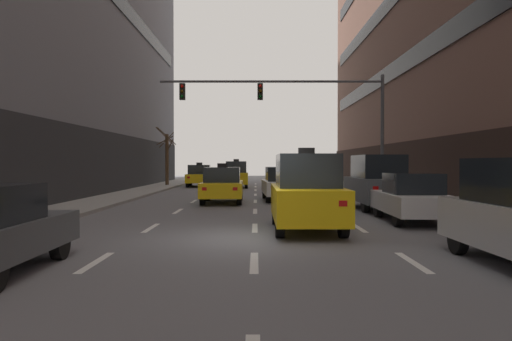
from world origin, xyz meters
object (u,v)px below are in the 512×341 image
taxi_driving_4 (307,193)px  car_parked_2 (412,198)px  taxi_driving_0 (223,185)px  taxi_driving_3 (237,175)px  taxi_driving_2 (200,176)px  car_driving_5 (283,184)px  car_parked_3 (378,182)px  traffic_signal_0 (302,106)px  street_tree_0 (167,157)px

taxi_driving_4 → car_parked_2: 4.14m
taxi_driving_0 → taxi_driving_3: size_ratio=1.08×
taxi_driving_2 → car_parked_2: (9.61, -23.74, -0.08)m
taxi_driving_0 → car_parked_2: taxi_driving_0 is taller
taxi_driving_4 → car_driving_5: (-0.07, 10.95, -0.24)m
taxi_driving_0 → car_parked_3: (6.65, -3.14, 0.27)m
car_driving_5 → car_parked_3: car_parked_3 is taller
taxi_driving_4 → traffic_signal_0: 11.99m
taxi_driving_0 → taxi_driving_4: bearing=-72.4°
taxi_driving_3 → traffic_signal_0: bearing=-72.9°
taxi_driving_4 → car_parked_3: size_ratio=0.96×
taxi_driving_0 → car_driving_5: bearing=24.8°
taxi_driving_0 → street_tree_0: (-5.60, 16.23, 1.54)m
street_tree_0 → taxi_driving_0: bearing=-71.0°
taxi_driving_0 → car_parked_3: size_ratio=0.98×
traffic_signal_0 → taxi_driving_3: bearing=107.1°
taxi_driving_2 → traffic_signal_0: traffic_signal_0 is taller
taxi_driving_3 → car_parked_2: bearing=-73.3°
taxi_driving_2 → car_parked_3: car_parked_3 is taller
traffic_signal_0 → car_parked_3: bearing=-61.3°
car_parked_3 → car_parked_2: bearing=-90.0°
taxi_driving_0 → car_driving_5: (2.96, 1.37, -0.00)m
taxi_driving_3 → taxi_driving_4: bearing=-83.0°
taxi_driving_2 → taxi_driving_3: size_ratio=1.12×
taxi_driving_2 → taxi_driving_4: 26.43m
taxi_driving_0 → taxi_driving_4: size_ratio=1.02×
car_driving_5 → car_parked_3: bearing=-50.7°
taxi_driving_3 → taxi_driving_2: bearing=149.2°
car_parked_2 → street_tree_0: 26.83m
taxi_driving_3 → car_parked_3: (6.56, -17.49, 0.11)m
taxi_driving_2 → taxi_driving_3: (3.04, -1.82, 0.15)m
taxi_driving_4 → car_parked_2: size_ratio=1.05×
car_driving_5 → taxi_driving_4: bearing=-89.6°
taxi_driving_3 → car_driving_5: size_ratio=0.91×
car_driving_5 → car_parked_3: 5.83m
car_parked_2 → car_parked_3: (0.00, 4.44, 0.33)m
taxi_driving_3 → car_parked_3: size_ratio=0.91×
car_parked_3 → traffic_signal_0: size_ratio=0.40×
taxi_driving_4 → traffic_signal_0: traffic_signal_0 is taller
taxi_driving_3 → taxi_driving_4: (2.95, -23.93, 0.07)m
car_parked_2 → car_driving_5: bearing=112.4°
taxi_driving_3 → street_tree_0: bearing=161.7°
traffic_signal_0 → street_tree_0: 17.51m
taxi_driving_3 → taxi_driving_0: bearing=-90.3°
car_parked_3 → taxi_driving_4: bearing=-119.3°
car_parked_2 → taxi_driving_4: bearing=-151.1°
taxi_driving_0 → street_tree_0: 17.24m
taxi_driving_0 → taxi_driving_2: taxi_driving_2 is taller
taxi_driving_3 → street_tree_0: (-5.69, 1.89, 1.37)m
car_driving_5 → traffic_signal_0: size_ratio=0.40×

